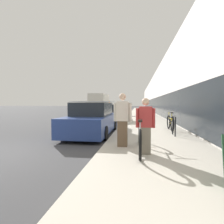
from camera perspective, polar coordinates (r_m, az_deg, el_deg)
sidewalk_slab at (r=25.19m, az=9.87°, el=-0.60°), size 3.60×70.00×0.11m
storefront_facade at (r=34.01m, az=21.19°, el=5.11°), size 10.01×70.00×6.07m
tandem_bicycle at (r=5.24m, az=9.03°, el=-8.00°), size 0.52×2.61×0.97m
person_rider at (r=4.87m, az=10.84°, el=-4.51°), size 0.52×0.20×1.54m
person_bystander at (r=5.65m, az=3.47°, el=-2.55°), size 0.58×0.23×1.72m
bike_rack_hoop at (r=8.08m, az=19.59°, el=-3.61°), size 0.05×0.60×0.84m
cruiser_bike_nearest at (r=9.51m, az=18.52°, el=-3.31°), size 0.52×1.82×0.97m
parked_sedan_curbside at (r=8.62m, az=-6.31°, el=-2.54°), size 1.97×4.77×1.61m
vintage_roadster_curbside at (r=14.70m, az=-0.34°, el=-0.54°), size 1.91×4.11×1.43m
moving_truck at (r=29.24m, az=-3.95°, el=2.80°), size 2.50×6.98×3.05m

